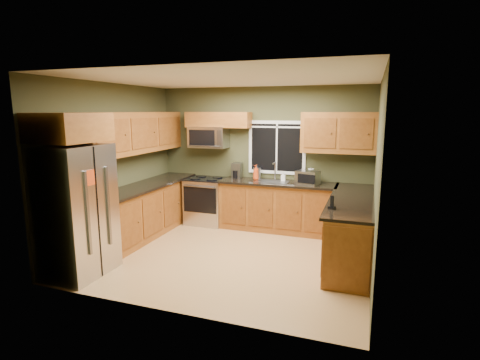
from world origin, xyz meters
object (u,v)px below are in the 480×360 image
Objects in this scene: microwave at (209,137)px; paper_towel_roll at (311,175)px; cordless_phone at (332,205)px; refrigerator at (76,211)px; range at (207,200)px; coffee_maker at (237,171)px; kettle at (257,173)px; toaster_oven at (308,178)px; soap_bottle_b at (283,177)px; soap_bottle_a at (256,172)px.

paper_towel_roll is at bearing 2.09° from microwave.
cordless_phone is at bearing -73.04° from paper_towel_roll.
refrigerator is 1.92× the size of range.
microwave reaches higher than coffee_maker.
refrigerator is at bearing -103.97° from range.
coffee_maker is at bearing 16.16° from range.
kettle reaches higher than cordless_phone.
toaster_oven is 1.04m from kettle.
coffee_maker is 0.42m from kettle.
kettle is 1.57× the size of soap_bottle_b.
toaster_oven is 1.01m from soap_bottle_a.
soap_bottle_a is at bearing -87.57° from kettle.
soap_bottle_b is 0.94× the size of cordless_phone.
range is 2.13m from paper_towel_roll.
refrigerator is at bearing -132.41° from paper_towel_roll.
refrigerator reaches higher than soap_bottle_a.
paper_towel_roll is at bearing 5.91° from range.
microwave is 1.69× the size of toaster_oven.
coffee_maker is 1.04× the size of soap_bottle_a.
refrigerator reaches higher than coffee_maker.
paper_towel_roll is (2.72, 2.98, 0.17)m from refrigerator.
cordless_phone is (2.60, -1.79, -0.73)m from microwave.
paper_towel_roll is 0.51m from soap_bottle_b.
cordless_phone is at bearing -70.05° from toaster_oven.
paper_towel_roll is 1.95m from cordless_phone.
cordless_phone is at bearing -47.38° from soap_bottle_a.
range is 2.10m from toaster_oven.
kettle is at bearing 1.53° from coffee_maker.
refrigerator is 9.89× the size of cordless_phone.
microwave reaches higher than paper_towel_roll.
soap_bottle_a is 0.53m from soap_bottle_b.
cordless_phone is at bearing -58.91° from soap_bottle_b.
soap_bottle_a is (1.00, 0.08, 0.61)m from range.
soap_bottle_a reaches higher than range.
kettle is (1.00, 0.04, -0.67)m from microwave.
soap_bottle_b is at bearing -2.93° from coffee_maker.
microwave is 1.68m from soap_bottle_b.
kettle is 1.03m from paper_towel_roll.
coffee_maker is (0.58, 0.17, 0.61)m from range.
microwave is (0.69, 2.91, 0.83)m from refrigerator.
refrigerator is 4.01× the size of toaster_oven.
paper_towel_roll is at bearing 1.66° from kettle.
paper_towel_roll is at bearing 85.30° from toaster_oven.
range is 3.39× the size of paper_towel_roll.
soap_bottle_a reaches higher than kettle.
toaster_oven is at bearing -6.32° from soap_bottle_a.
toaster_oven is at bearing 109.95° from cordless_phone.
coffee_maker is 1.07× the size of paper_towel_roll.
toaster_oven is at bearing -0.94° from range.
range is 0.86m from coffee_maker.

